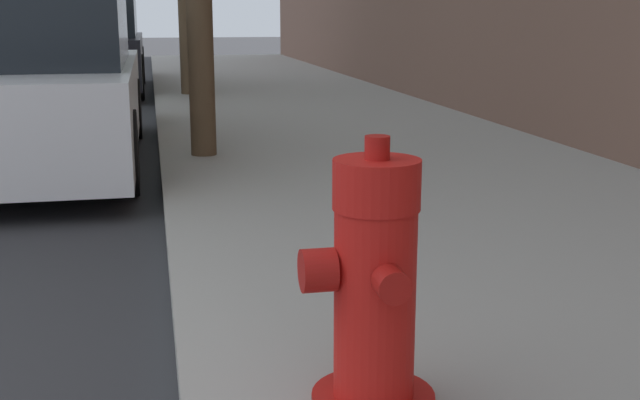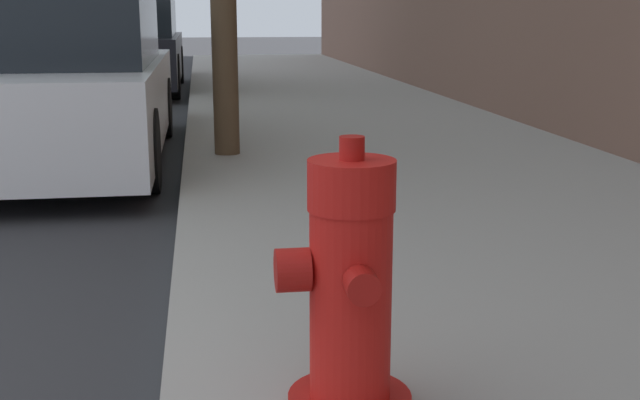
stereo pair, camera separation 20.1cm
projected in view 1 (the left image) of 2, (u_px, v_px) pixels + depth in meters
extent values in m
cylinder|color=#A91511|center=(373.00, 399.00, 2.40)|extent=(0.37, 0.37, 0.04)
cylinder|color=red|center=(375.00, 304.00, 2.33)|extent=(0.24, 0.24, 0.57)
cylinder|color=red|center=(377.00, 184.00, 2.25)|extent=(0.25, 0.25, 0.14)
cylinder|color=#A91511|center=(377.00, 148.00, 2.23)|extent=(0.07, 0.07, 0.07)
cylinder|color=#A91511|center=(391.00, 284.00, 2.15)|extent=(0.09, 0.08, 0.09)
cylinder|color=#A91511|center=(361.00, 251.00, 2.46)|extent=(0.09, 0.08, 0.09)
cylinder|color=#A91511|center=(318.00, 270.00, 2.27)|extent=(0.10, 0.13, 0.13)
cube|color=silver|center=(34.00, 104.00, 6.77)|extent=(1.68, 4.38, 0.70)
cube|color=black|center=(25.00, 29.00, 6.46)|extent=(1.55, 2.41, 0.55)
cylinder|color=black|center=(131.00, 109.00, 8.27)|extent=(0.20, 0.62, 0.62)
cylinder|color=black|center=(124.00, 153.00, 5.68)|extent=(0.20, 0.62, 0.62)
cube|color=black|center=(85.00, 59.00, 12.94)|extent=(1.80, 4.45, 0.72)
cube|color=black|center=(82.00, 18.00, 12.63)|extent=(1.66, 2.45, 0.57)
cylinder|color=black|center=(44.00, 67.00, 14.14)|extent=(0.20, 0.68, 0.68)
cylinder|color=black|center=(139.00, 65.00, 14.47)|extent=(0.20, 0.68, 0.68)
cylinder|color=black|center=(20.00, 79.00, 11.51)|extent=(0.20, 0.68, 0.68)
cylinder|color=black|center=(137.00, 77.00, 11.84)|extent=(0.20, 0.68, 0.68)
cylinder|color=brown|center=(187.00, 0.00, 11.22)|extent=(0.27, 0.27, 2.61)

